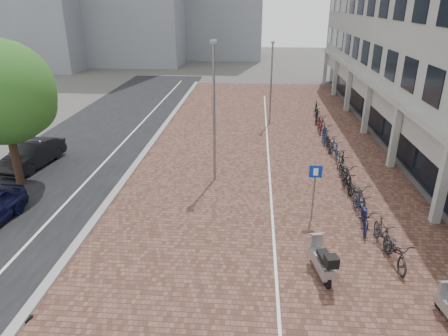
% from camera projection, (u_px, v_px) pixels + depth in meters
% --- Properties ---
extents(ground, '(140.00, 140.00, 0.00)m').
position_uv_depth(ground, '(210.00, 273.00, 13.50)').
color(ground, '#474442').
rests_on(ground, ground).
extents(plaza_brick, '(14.50, 42.00, 0.04)m').
position_uv_depth(plaza_brick, '(265.00, 151.00, 24.39)').
color(plaza_brick, brown).
rests_on(plaza_brick, ground).
extents(street_asphalt, '(8.00, 50.00, 0.03)m').
position_uv_depth(street_asphalt, '(88.00, 146.00, 25.18)').
color(street_asphalt, black).
rests_on(street_asphalt, ground).
extents(curb, '(0.35, 42.00, 0.14)m').
position_uv_depth(curb, '(149.00, 147.00, 24.87)').
color(curb, gray).
rests_on(curb, ground).
extents(lane_line, '(0.12, 44.00, 0.00)m').
position_uv_depth(lane_line, '(119.00, 146.00, 25.03)').
color(lane_line, white).
rests_on(lane_line, street_asphalt).
extents(parking_line, '(0.10, 30.00, 0.00)m').
position_uv_depth(parking_line, '(268.00, 150.00, 24.36)').
color(parking_line, white).
rests_on(parking_line, plaza_brick).
extents(car_dark, '(1.99, 4.40, 1.40)m').
position_uv_depth(car_dark, '(32.00, 154.00, 21.83)').
color(car_dark, black).
rests_on(car_dark, ground).
extents(shoes, '(0.43, 0.39, 0.09)m').
position_uv_depth(shoes, '(24.00, 321.00, 11.41)').
color(shoes, black).
rests_on(shoes, ground).
extents(scooter_front, '(0.91, 1.88, 1.24)m').
position_uv_depth(scooter_front, '(322.00, 259.00, 13.14)').
color(scooter_front, gray).
rests_on(scooter_front, ground).
extents(parking_sign, '(0.51, 0.09, 2.45)m').
position_uv_depth(parking_sign, '(314.00, 184.00, 16.10)').
color(parking_sign, slate).
rests_on(parking_sign, ground).
extents(lamp_near, '(0.12, 0.12, 6.73)m').
position_uv_depth(lamp_near, '(214.00, 115.00, 19.15)').
color(lamp_near, slate).
rests_on(lamp_near, ground).
extents(lamp_far, '(0.12, 0.12, 5.77)m').
position_uv_depth(lamp_far, '(271.00, 85.00, 28.53)').
color(lamp_far, slate).
rests_on(lamp_far, ground).
extents(street_tree, '(4.78, 4.78, 6.95)m').
position_uv_depth(street_tree, '(6.00, 95.00, 18.40)').
color(street_tree, '#382619').
rests_on(street_tree, ground).
extents(bike_row, '(1.37, 21.44, 1.05)m').
position_uv_depth(bike_row, '(336.00, 152.00, 22.66)').
color(bike_row, black).
rests_on(bike_row, ground).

